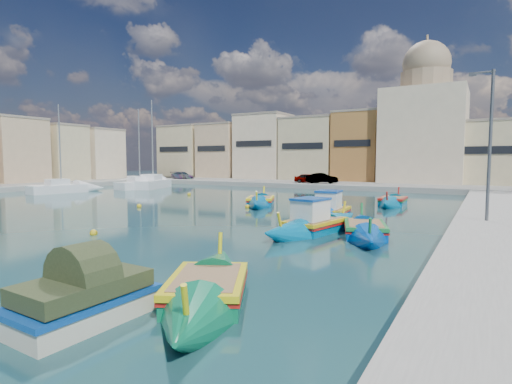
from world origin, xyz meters
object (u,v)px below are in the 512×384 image
Objects in this scene: luzzu_cyan_mid at (393,202)px; tender_near at (84,301)px; luzzu_blue_cabin at (330,213)px; luzzu_cyan_south at (207,292)px; luzzu_green at (261,202)px; luzzu_blue_south at (365,231)px; yacht_midnorth at (148,185)px; luzzu_turquoise_cabin at (315,226)px; church_block at (424,123)px; yacht_north at (158,184)px; yacht_mid at (74,189)px; quay_street_lamp at (489,144)px.

tender_near is at bearing -92.63° from luzzu_cyan_mid.
luzzu_blue_cabin is 15.46m from luzzu_cyan_south.
luzzu_cyan_south is (2.21, -15.30, -0.09)m from luzzu_blue_cabin.
luzzu_blue_south is at bearing -39.31° from luzzu_green.
luzzu_blue_cabin is at bearing -24.61° from yacht_midnorth.
luzzu_turquoise_cabin is 2.42m from luzzu_blue_south.
yacht_north is at bearing -146.92° from church_block.
tender_near is at bearing -48.26° from yacht_north.
luzzu_turquoise_cabin is 4.96m from luzzu_blue_cabin.
church_block is 34.93m from luzzu_blue_cabin.
yacht_north reaches higher than luzzu_turquoise_cabin.
luzzu_green is 1.04× the size of luzzu_cyan_south.
yacht_midnorth is 8.81m from yacht_mid.
yacht_north is at bearing 157.82° from quay_street_lamp.
church_block is 44.08m from yacht_mid.
luzzu_green is at bearing 132.49° from luzzu_turquoise_cabin.
tender_near is at bearing -91.40° from luzzu_turquoise_cabin.
yacht_north is (-30.34, 5.67, 0.23)m from luzzu_cyan_mid.
luzzu_cyan_south is at bearing -89.21° from luzzu_cyan_mid.
church_block is at bearing 90.26° from luzzu_turquoise_cabin.
church_block is 2.57× the size of luzzu_green.
quay_street_lamp reaches higher than luzzu_turquoise_cabin.
tender_near is (-0.31, -12.81, 0.15)m from luzzu_turquoise_cabin.
luzzu_blue_south is at bearing -15.04° from yacht_mid.
luzzu_blue_south is (1.49, -13.91, -0.00)m from luzzu_cyan_mid.
church_block is 26.05m from luzzu_cyan_mid.
luzzu_turquoise_cabin is (0.18, -38.85, -8.09)m from church_block.
church_block reaches higher than yacht_midnorth.
yacht_midnorth is (-29.27, 17.84, 0.09)m from luzzu_turquoise_cabin.
luzzu_green reaches higher than tender_near.
luzzu_blue_south is (2.41, 0.22, -0.09)m from luzzu_turquoise_cabin.
luzzu_blue_cabin reaches higher than luzzu_cyan_mid.
yacht_midnorth is at bearing 156.88° from luzzu_green.
quay_street_lamp is 1.01× the size of luzzu_blue_south.
luzzu_cyan_mid is 2.42× the size of tender_near.
luzzu_green is 2.36× the size of tender_near.
luzzu_cyan_mid is at bearing -87.45° from church_block.
luzzu_blue_south is at bearing -31.60° from yacht_north.
luzzu_turquoise_cabin is 1.14× the size of luzzu_green.
quay_street_lamp is 0.68× the size of yacht_north.
luzzu_green is 23.08m from yacht_midnorth.
luzzu_green is at bearing -149.17° from luzzu_cyan_mid.
luzzu_cyan_south is (0.34, -24.56, 0.00)m from luzzu_cyan_mid.
quay_street_lamp is at bearing -19.58° from yacht_midnorth.
yacht_north reaches higher than tender_near.
luzzu_cyan_south is 2.27× the size of tender_near.
yacht_mid is (-32.07, 9.49, 0.08)m from luzzu_turquoise_cabin.
quay_street_lamp is 2.55× the size of tender_near.
luzzu_turquoise_cabin is 1.12× the size of luzzu_blue_cabin.
yacht_north is (-31.83, 19.58, 0.23)m from luzzu_blue_south.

